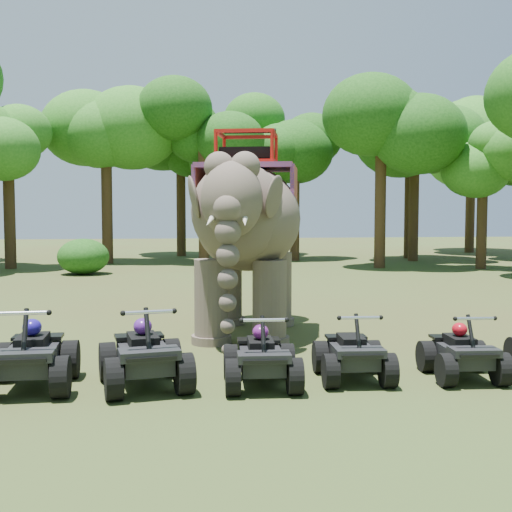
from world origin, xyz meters
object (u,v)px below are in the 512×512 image
object	(u,v)px
atv_1	(144,346)
atv_2	(261,349)
elephant	(247,231)
atv_3	(353,345)
atv_4	(462,345)
atv_0	(31,347)

from	to	relation	value
atv_1	atv_2	world-z (taller)	atv_1
elephant	atv_3	bearing A→B (deg)	-59.88
atv_3	atv_4	xyz separation A→B (m)	(1.84, -0.16, -0.01)
elephant	atv_4	size ratio (longest dim) A/B	3.66
atv_2	atv_4	xyz separation A→B (m)	(3.41, 0.02, -0.03)
atv_1	atv_4	xyz separation A→B (m)	(5.27, -0.16, -0.10)
atv_2	atv_4	world-z (taller)	atv_2
elephant	atv_0	bearing A→B (deg)	-120.22
atv_3	atv_0	bearing A→B (deg)	-177.53
atv_2	atv_4	bearing A→B (deg)	3.72
atv_1	elephant	bearing A→B (deg)	53.36
atv_1	atv_3	world-z (taller)	atv_1
elephant	atv_2	size ratio (longest dim) A/B	3.47
atv_0	atv_3	bearing A→B (deg)	-2.89
atv_2	atv_1	bearing A→B (deg)	177.76
atv_1	atv_3	bearing A→B (deg)	-9.82
atv_4	atv_0	bearing A→B (deg)	-178.48
atv_2	atv_4	distance (m)	3.41
atv_1	atv_4	size ratio (longest dim) A/B	1.18
atv_0	atv_3	distance (m)	5.20
elephant	atv_4	distance (m)	5.69
elephant	atv_4	xyz separation A→B (m)	(3.13, -4.41, -1.79)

